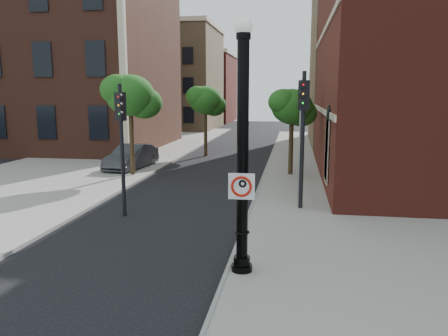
% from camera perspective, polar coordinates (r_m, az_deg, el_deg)
% --- Properties ---
extents(ground, '(120.00, 120.00, 0.00)m').
position_cam_1_polar(ground, '(10.98, -10.99, -13.92)').
color(ground, black).
rests_on(ground, ground).
extents(sidewalk_right, '(8.00, 60.00, 0.12)m').
position_cam_1_polar(sidewalk_right, '(20.04, 15.88, -3.07)').
color(sidewalk_right, gray).
rests_on(sidewalk_right, ground).
extents(sidewalk_left, '(10.00, 50.00, 0.12)m').
position_cam_1_polar(sidewalk_left, '(30.46, -15.37, 1.25)').
color(sidewalk_left, gray).
rests_on(sidewalk_left, ground).
extents(curb_edge, '(0.10, 60.00, 0.14)m').
position_cam_1_polar(curb_edge, '(19.94, 4.53, -2.75)').
color(curb_edge, gray).
rests_on(curb_edge, ground).
extents(victorian_building, '(18.60, 14.60, 17.95)m').
position_cam_1_polar(victorian_building, '(38.94, -21.97, 15.50)').
color(victorian_building, brown).
rests_on(victorian_building, ground).
extents(bg_building_tan_a, '(12.00, 12.00, 12.00)m').
position_cam_1_polar(bg_building_tan_a, '(55.66, -7.29, 11.33)').
color(bg_building_tan_a, '#92754F').
rests_on(bg_building_tan_a, ground).
extents(bg_building_red, '(12.00, 12.00, 10.00)m').
position_cam_1_polar(bg_building_red, '(69.19, -3.97, 10.23)').
color(bg_building_red, maroon).
rests_on(bg_building_red, ground).
extents(bg_building_tan_b, '(22.00, 14.00, 14.00)m').
position_cam_1_polar(bg_building_tan_b, '(41.42, 27.22, 12.32)').
color(bg_building_tan_b, '#92754F').
rests_on(bg_building_tan_b, ground).
extents(lamppost, '(0.51, 0.51, 6.02)m').
position_cam_1_polar(lamppost, '(10.17, 2.44, 0.73)').
color(lamppost, black).
rests_on(lamppost, ground).
extents(no_parking_sign, '(0.62, 0.07, 0.62)m').
position_cam_1_polar(no_parking_sign, '(10.11, 2.31, -2.38)').
color(no_parking_sign, white).
rests_on(no_parking_sign, ground).
extents(parked_car, '(1.97, 4.54, 1.45)m').
position_cam_1_polar(parked_car, '(25.82, -11.99, 1.41)').
color(parked_car, '#2E2F34').
rests_on(parked_car, ground).
extents(traffic_signal_left, '(0.37, 0.41, 4.70)m').
position_cam_1_polar(traffic_signal_left, '(15.70, -13.27, 5.08)').
color(traffic_signal_left, black).
rests_on(traffic_signal_left, ground).
extents(traffic_signal_right, '(0.41, 0.46, 5.16)m').
position_cam_1_polar(traffic_signal_right, '(16.20, 10.27, 6.42)').
color(traffic_signal_right, black).
rests_on(traffic_signal_right, ground).
extents(utility_pole, '(0.09, 0.09, 4.41)m').
position_cam_1_polar(utility_pole, '(16.47, 9.85, 2.04)').
color(utility_pole, '#999999').
rests_on(utility_pole, ground).
extents(street_tree_a, '(2.96, 2.68, 5.33)m').
position_cam_1_polar(street_tree_a, '(23.34, -12.03, 9.13)').
color(street_tree_a, '#302113').
rests_on(street_tree_a, ground).
extents(street_tree_b, '(2.71, 2.45, 4.88)m').
position_cam_1_polar(street_tree_b, '(30.63, -2.38, 8.74)').
color(street_tree_b, '#302113').
rests_on(street_tree_b, ground).
extents(street_tree_c, '(2.55, 2.31, 4.60)m').
position_cam_1_polar(street_tree_c, '(23.21, 8.94, 7.78)').
color(street_tree_c, '#302113').
rests_on(street_tree_c, ground).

